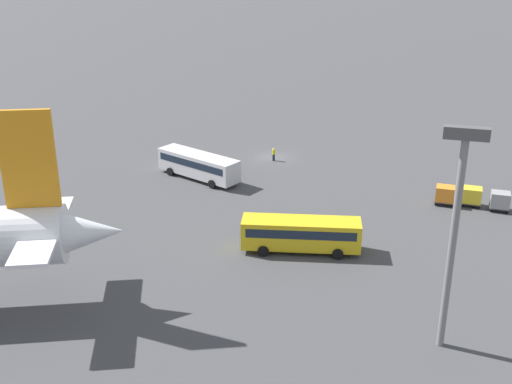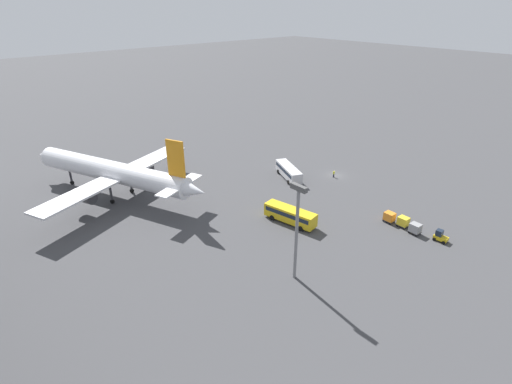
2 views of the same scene
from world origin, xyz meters
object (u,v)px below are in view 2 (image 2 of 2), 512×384
at_px(cargo_cart_yellow, 403,221).
at_px(worker_person, 334,174).
at_px(shuttle_bus_far, 290,214).
at_px(baggage_tug, 440,236).
at_px(airplane, 114,172).
at_px(cargo_cart_grey, 415,228).
at_px(cargo_cart_orange, 389,217).
at_px(shuttle_bus_near, 289,171).

bearing_deg(cargo_cart_yellow, worker_person, -20.51).
distance_m(shuttle_bus_far, baggage_tug, 27.49).
bearing_deg(airplane, cargo_cart_yellow, -165.70).
bearing_deg(worker_person, cargo_cart_yellow, 159.49).
xyz_separation_m(cargo_cart_grey, cargo_cart_orange, (5.57, -0.24, 0.00)).
xyz_separation_m(airplane, baggage_tug, (-55.90, -36.13, -4.93)).
relative_size(shuttle_bus_far, worker_person, 6.37).
distance_m(shuttle_bus_far, worker_person, 25.46).
bearing_deg(cargo_cart_orange, cargo_cart_grey, 177.51).
height_order(baggage_tug, cargo_cart_grey, baggage_tug).
height_order(cargo_cart_yellow, cargo_cart_orange, same).
distance_m(shuttle_bus_near, worker_person, 11.23).
distance_m(worker_person, cargo_cart_grey, 28.36).
height_order(shuttle_bus_far, cargo_cart_orange, shuttle_bus_far).
bearing_deg(airplane, shuttle_bus_near, -138.26).
relative_size(cargo_cart_grey, cargo_cart_yellow, 1.00).
relative_size(cargo_cart_yellow, cargo_cart_orange, 1.00).
relative_size(worker_person, cargo_cart_yellow, 0.84).
distance_m(airplane, shuttle_bus_near, 40.25).
bearing_deg(cargo_cart_orange, shuttle_bus_near, -1.28).
relative_size(airplane, baggage_tug, 18.38).
distance_m(cargo_cart_yellow, cargo_cart_orange, 2.81).
height_order(baggage_tug, cargo_cart_orange, baggage_tug).
bearing_deg(worker_person, shuttle_bus_far, 109.25).
distance_m(shuttle_bus_far, cargo_cart_yellow, 21.66).
bearing_deg(shuttle_bus_far, airplane, 21.39).
relative_size(cargo_cart_grey, cargo_cart_orange, 1.00).
distance_m(shuttle_bus_near, shuttle_bus_far, 21.77).
bearing_deg(cargo_cart_yellow, cargo_cart_orange, 7.33).
distance_m(cargo_cart_grey, cargo_cart_orange, 5.57).
bearing_deg(airplane, worker_person, -141.01).
xyz_separation_m(worker_person, cargo_cart_orange, (-21.14, 9.31, 0.32)).
distance_m(shuttle_bus_near, baggage_tug, 38.04).
relative_size(shuttle_bus_far, cargo_cart_orange, 5.36).
bearing_deg(worker_person, cargo_cart_orange, 156.24).
distance_m(airplane, worker_person, 51.26).
height_order(shuttle_bus_far, baggage_tug, shuttle_bus_far).
height_order(airplane, cargo_cart_grey, airplane).
bearing_deg(cargo_cart_yellow, cargo_cart_grey, 167.85).
relative_size(shuttle_bus_near, cargo_cart_orange, 5.36).
bearing_deg(cargo_cart_orange, cargo_cart_yellow, -172.67).
xyz_separation_m(cargo_cart_grey, cargo_cart_yellow, (2.78, -0.60, 0.00)).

